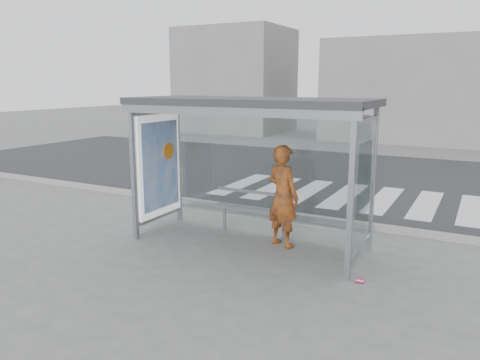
# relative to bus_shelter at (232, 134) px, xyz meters

# --- Properties ---
(ground) EXTENTS (80.00, 80.00, 0.00)m
(ground) POSITION_rel_bus_shelter_xyz_m (0.37, -0.06, -1.98)
(ground) COLOR #5E5E5C
(ground) RESTS_ON ground
(road) EXTENTS (30.00, 10.00, 0.01)m
(road) POSITION_rel_bus_shelter_xyz_m (0.37, 6.94, -1.98)
(road) COLOR #252527
(road) RESTS_ON ground
(curb) EXTENTS (30.00, 0.18, 0.12)m
(curb) POSITION_rel_bus_shelter_xyz_m (0.37, 1.89, -1.92)
(curb) COLOR gray
(curb) RESTS_ON ground
(crosswalk) EXTENTS (7.55, 3.00, 0.00)m
(crosswalk) POSITION_rel_bus_shelter_xyz_m (1.37, 4.44, -1.98)
(crosswalk) COLOR silver
(crosswalk) RESTS_ON ground
(bus_shelter) EXTENTS (4.25, 1.65, 2.62)m
(bus_shelter) POSITION_rel_bus_shelter_xyz_m (0.00, 0.00, 0.00)
(bus_shelter) COLOR gray
(bus_shelter) RESTS_ON ground
(building_left) EXTENTS (6.00, 5.00, 6.00)m
(building_left) POSITION_rel_bus_shelter_xyz_m (-9.63, 17.94, 1.02)
(building_left) COLOR slate
(building_left) RESTS_ON ground
(building_center) EXTENTS (8.00, 5.00, 5.00)m
(building_center) POSITION_rel_bus_shelter_xyz_m (0.37, 17.94, 0.52)
(building_center) COLOR slate
(building_center) RESTS_ON ground
(person) EXTENTS (0.78, 0.65, 1.83)m
(person) POSITION_rel_bus_shelter_xyz_m (0.93, 0.17, -1.07)
(person) COLOR orange
(person) RESTS_ON ground
(bench) EXTENTS (1.63, 0.21, 0.84)m
(bench) POSITION_rel_bus_shelter_xyz_m (0.18, 0.52, -1.48)
(bench) COLOR slate
(bench) RESTS_ON ground
(soda_can) EXTENTS (0.13, 0.08, 0.07)m
(soda_can) POSITION_rel_bus_shelter_xyz_m (2.57, -0.78, -1.95)
(soda_can) COLOR #E74487
(soda_can) RESTS_ON ground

